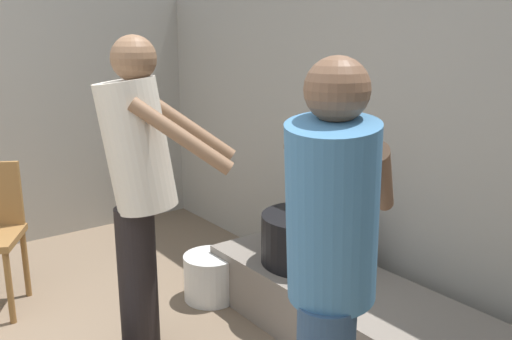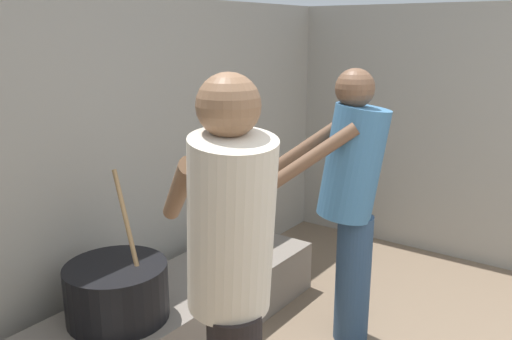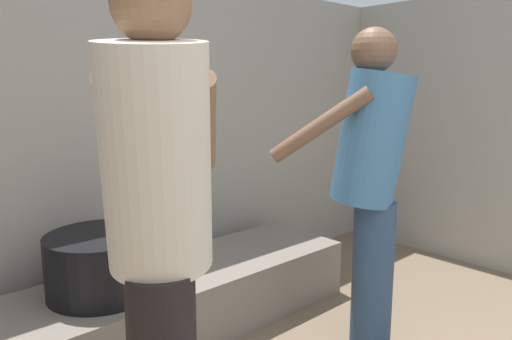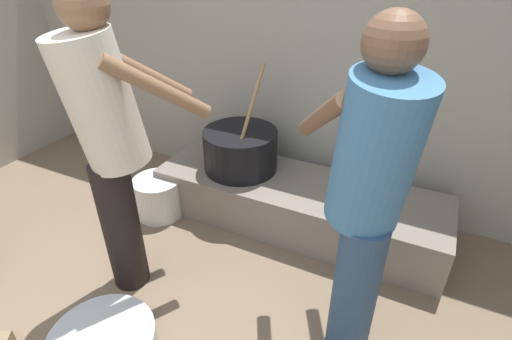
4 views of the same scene
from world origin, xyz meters
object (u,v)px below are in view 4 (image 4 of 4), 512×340
at_px(cook_in_cream_shirt, 109,136).
at_px(bucket_white_plastic, 159,197).
at_px(cooking_pot_main, 241,150).
at_px(cook_in_blue_shirt, 369,192).

xyz_separation_m(cook_in_cream_shirt, bucket_white_plastic, (-0.28, 0.57, -0.79)).
xyz_separation_m(cooking_pot_main, cook_in_blue_shirt, (0.99, -0.79, 0.41)).
distance_m(cooking_pot_main, cook_in_cream_shirt, 1.04).
bearing_deg(cook_in_blue_shirt, cook_in_cream_shirt, -174.26).
xyz_separation_m(cook_in_cream_shirt, cook_in_blue_shirt, (1.21, 0.12, -0.04)).
distance_m(cook_in_cream_shirt, bucket_white_plastic, 1.01).
distance_m(cooking_pot_main, cook_in_blue_shirt, 1.34).
bearing_deg(cook_in_blue_shirt, cooking_pot_main, 141.48).
height_order(cook_in_blue_shirt, bucket_white_plastic, cook_in_blue_shirt).
distance_m(cook_in_cream_shirt, cook_in_blue_shirt, 1.22).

